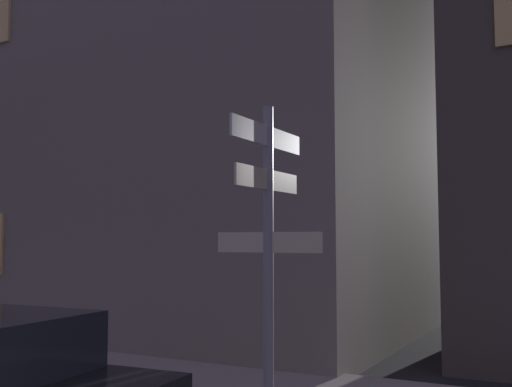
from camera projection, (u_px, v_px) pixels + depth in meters
The scene contains 1 object.
signpost at pixel (268, 227), 7.03m from camera, with size 1.36×1.72×3.51m.
Camera 1 is at (1.78, -0.90, 2.09)m, focal length 42.47 mm.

